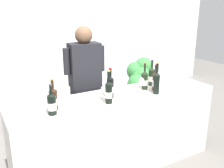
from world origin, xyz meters
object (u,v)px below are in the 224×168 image
at_px(wine_bottle_2, 152,77).
at_px(wine_bottle_3, 157,82).
at_px(wine_bottle_0, 144,80).
at_px(wine_bottle_1, 109,92).
at_px(wine_bottle_5, 110,87).
at_px(wine_bottle_4, 53,99).
at_px(wine_bottle_7, 52,104).
at_px(wine_bottle_6, 155,81).
at_px(potted_shrub, 141,82).
at_px(wine_glass, 141,83).
at_px(person_server, 85,91).

bearing_deg(wine_bottle_2, wine_bottle_3, -118.06).
distance_m(wine_bottle_0, wine_bottle_2, 0.18).
height_order(wine_bottle_1, wine_bottle_5, wine_bottle_1).
relative_size(wine_bottle_4, wine_bottle_7, 1.07).
xyz_separation_m(wine_bottle_5, wine_bottle_6, (0.59, -0.04, -0.01)).
relative_size(wine_bottle_7, potted_shrub, 0.28).
bearing_deg(wine_glass, wine_bottle_0, 40.77).
distance_m(wine_bottle_3, wine_bottle_7, 1.21).
xyz_separation_m(wine_bottle_0, wine_bottle_6, (0.09, -0.10, 0.00)).
xyz_separation_m(wine_bottle_3, wine_glass, (-0.14, 0.10, -0.01)).
xyz_separation_m(wine_bottle_1, wine_bottle_2, (0.76, 0.26, -0.01)).
xyz_separation_m(wine_bottle_4, person_server, (0.62, 0.65, -0.22)).
distance_m(wine_bottle_3, wine_bottle_5, 0.54).
distance_m(wine_bottle_5, wine_bottle_6, 0.59).
bearing_deg(wine_bottle_5, person_server, 92.00).
distance_m(wine_bottle_5, wine_glass, 0.39).
distance_m(wine_bottle_0, person_server, 0.81).
xyz_separation_m(wine_bottle_3, wine_bottle_4, (-1.16, 0.13, -0.03)).
bearing_deg(wine_glass, wine_bottle_4, 178.34).
distance_m(wine_bottle_0, wine_bottle_1, 0.63).
xyz_separation_m(wine_bottle_7, potted_shrub, (1.91, 1.21, -0.39)).
bearing_deg(wine_bottle_2, potted_shrub, 59.92).
relative_size(wine_glass, person_server, 0.11).
bearing_deg(wine_bottle_0, wine_bottle_4, -176.21).
bearing_deg(wine_bottle_3, wine_glass, 144.70).
bearing_deg(wine_bottle_1, wine_bottle_6, 7.94).
bearing_deg(wine_bottle_3, wine_bottle_1, 178.90).
bearing_deg(wine_bottle_6, wine_bottle_7, -176.35).
distance_m(wine_bottle_2, wine_glass, 0.33).
xyz_separation_m(wine_bottle_6, potted_shrub, (0.63, 1.13, -0.41)).
bearing_deg(wine_glass, wine_bottle_7, -176.10).
distance_m(wine_bottle_1, wine_bottle_7, 0.59).
relative_size(wine_bottle_1, wine_bottle_4, 1.12).
xyz_separation_m(wine_bottle_3, wine_bottle_6, (0.07, 0.11, -0.02)).
bearing_deg(person_server, wine_glass, -59.05).
distance_m(wine_bottle_0, wine_bottle_6, 0.13).
bearing_deg(wine_bottle_3, wine_bottle_7, 178.77).
height_order(wine_bottle_3, potted_shrub, wine_bottle_3).
height_order(wine_bottle_3, wine_bottle_4, wine_bottle_3).
height_order(wine_bottle_4, wine_bottle_7, wine_bottle_4).
bearing_deg(potted_shrub, wine_bottle_3, -119.64).
height_order(wine_bottle_2, wine_bottle_3, wine_bottle_3).
xyz_separation_m(wine_bottle_4, potted_shrub, (1.87, 1.11, -0.40)).
bearing_deg(wine_glass, wine_bottle_6, 2.41).
distance_m(wine_bottle_1, wine_bottle_4, 0.56).
distance_m(wine_bottle_4, wine_bottle_5, 0.64).
bearing_deg(wine_bottle_4, wine_glass, -1.66).
height_order(wine_bottle_4, wine_glass, wine_bottle_4).
height_order(wine_bottle_1, wine_bottle_2, wine_bottle_1).
height_order(wine_bottle_2, wine_bottle_4, wine_bottle_2).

